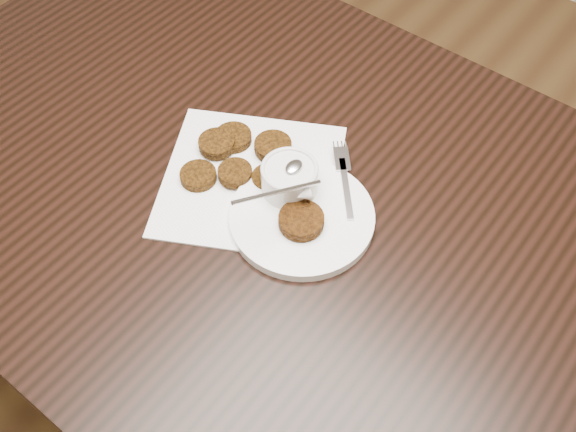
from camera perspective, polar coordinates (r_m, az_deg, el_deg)
The scene contains 6 objects.
floor at distance 1.70m, azimuth -0.97°, elevation -17.13°, with size 4.00×4.00×0.00m, color brown.
table at distance 1.41m, azimuth -1.08°, elevation -7.26°, with size 1.47×0.95×0.75m, color black.
napkin at distance 1.11m, azimuth -3.12°, elevation 3.05°, with size 0.28×0.28×0.00m, color white.
sauce_ramekin at distance 1.04m, azimuth 0.13°, elevation 4.09°, with size 0.12×0.12×0.12m, color silver, non-canonical shape.
patty_cluster at distance 1.12m, azimuth -4.47°, elevation 4.77°, with size 0.21×0.21×0.02m, color #5E350C, non-canonical shape.
plate_with_patty at distance 1.05m, azimuth 1.18°, elevation 0.18°, with size 0.23×0.23×0.03m, color white, non-canonical shape.
Camera 1 is at (0.37, -0.43, 1.60)m, focal length 42.46 mm.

